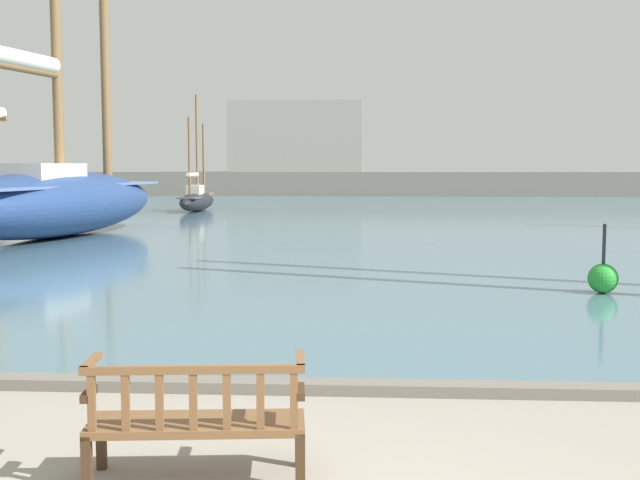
{
  "coord_description": "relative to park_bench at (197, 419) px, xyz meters",
  "views": [
    {
      "loc": [
        0.46,
        -4.22,
        2.35
      ],
      "look_at": [
        -0.4,
        10.0,
        1.0
      ],
      "focal_mm": 45.0,
      "sensor_mm": 36.0,
      "label": 1
    }
  ],
  "objects": [
    {
      "name": "harbor_water",
      "position": [
        0.8,
        42.51,
        -0.43
      ],
      "size": [
        100.0,
        80.0,
        0.08
      ],
      "primitive_type": "cube",
      "color": "slate",
      "rests_on": "ground"
    },
    {
      "name": "quay_edge_kerb",
      "position": [
        0.8,
        2.36,
        -0.41
      ],
      "size": [
        40.0,
        0.3,
        0.12
      ],
      "primitive_type": "cube",
      "color": "slate",
      "rests_on": "ground"
    },
    {
      "name": "park_bench",
      "position": [
        0.0,
        0.0,
        0.0
      ],
      "size": [
        1.64,
        0.68,
        0.92
      ],
      "color": "#3D2A19",
      "rests_on": "ground"
    },
    {
      "name": "sailboat_mid_port",
      "position": [
        -7.1,
        32.92,
        0.19
      ],
      "size": [
        1.3,
        6.11,
        5.63
      ],
      "color": "black",
      "rests_on": "harbor_water"
    },
    {
      "name": "sailboat_nearest_port",
      "position": [
        -8.54,
        18.82,
        0.97
      ],
      "size": [
        5.13,
        11.39,
        14.44
      ],
      "color": "navy",
      "rests_on": "harbor_water"
    },
    {
      "name": "channel_buoy",
      "position": [
        5.4,
        8.56,
        -0.12
      ],
      "size": [
        0.53,
        0.53,
        1.23
      ],
      "color": "green",
      "rests_on": "harbor_water"
    },
    {
      "name": "far_breakwater",
      "position": [
        -0.78,
        52.35,
        1.56
      ],
      "size": [
        46.2,
        2.4,
        6.87
      ],
      "color": "slate",
      "rests_on": "ground"
    }
  ]
}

